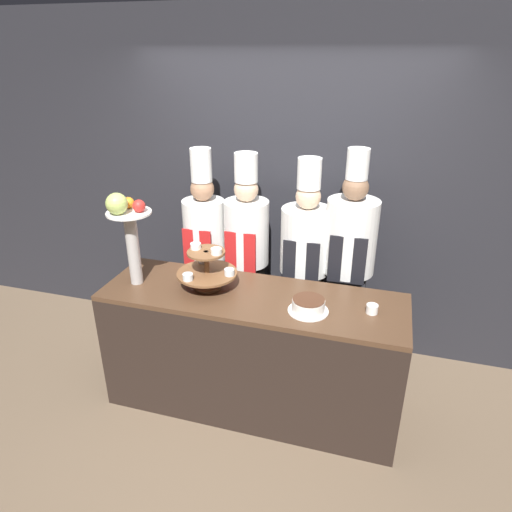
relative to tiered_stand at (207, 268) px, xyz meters
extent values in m
plane|color=brown|center=(0.33, -0.34, -1.08)|extent=(14.00, 14.00, 0.00)
cube|color=#232328|center=(0.33, 1.00, 0.32)|extent=(10.00, 0.06, 2.80)
cube|color=black|center=(0.33, -0.02, -0.63)|extent=(2.09, 0.65, 0.90)
cube|color=#4C3321|center=(0.33, -0.02, -0.17)|extent=(2.09, 0.65, 0.03)
cylinder|color=brown|center=(0.00, 0.00, -0.14)|extent=(0.19, 0.19, 0.02)
cylinder|color=brown|center=(0.00, 0.00, -0.01)|extent=(0.04, 0.04, 0.28)
cylinder|color=brown|center=(0.00, 0.00, -0.04)|extent=(0.42, 0.42, 0.02)
cylinder|color=brown|center=(0.00, 0.00, 0.12)|extent=(0.26, 0.26, 0.02)
cylinder|color=silver|center=(-0.08, 0.14, -0.01)|extent=(0.07, 0.07, 0.04)
cylinder|color=beige|center=(-0.08, 0.14, -0.01)|extent=(0.06, 0.06, 0.03)
cylinder|color=silver|center=(-0.08, -0.14, -0.01)|extent=(0.07, 0.07, 0.04)
cylinder|color=gold|center=(-0.08, -0.14, -0.01)|extent=(0.06, 0.06, 0.03)
cylinder|color=silver|center=(0.16, 0.00, -0.01)|extent=(0.07, 0.07, 0.04)
cylinder|color=red|center=(0.16, 0.00, -0.01)|extent=(0.06, 0.06, 0.03)
cylinder|color=white|center=(-0.08, 0.02, 0.15)|extent=(0.07, 0.07, 0.04)
cylinder|color=white|center=(0.08, -0.02, 0.15)|extent=(0.07, 0.07, 0.04)
cylinder|color=#B2ADA8|center=(-0.52, -0.07, 0.11)|extent=(0.09, 0.09, 0.52)
cylinder|color=white|center=(-0.52, -0.07, 0.38)|extent=(0.30, 0.30, 0.01)
sphere|color=red|center=(-0.44, -0.06, 0.43)|extent=(0.09, 0.09, 0.09)
sphere|color=orange|center=(-0.55, -0.01, 0.43)|extent=(0.08, 0.08, 0.08)
sphere|color=#ADC160|center=(-0.56, -0.14, 0.46)|extent=(0.14, 0.14, 0.14)
cylinder|color=white|center=(0.74, -0.12, -0.15)|extent=(0.26, 0.26, 0.01)
cylinder|color=white|center=(0.74, -0.12, -0.10)|extent=(0.21, 0.21, 0.08)
cylinder|color=#472819|center=(0.74, -0.12, -0.06)|extent=(0.21, 0.21, 0.01)
cylinder|color=white|center=(1.13, -0.02, -0.12)|extent=(0.07, 0.07, 0.06)
cube|color=black|center=(-0.27, 0.62, -0.66)|extent=(0.26, 0.14, 0.85)
cylinder|color=white|center=(-0.27, 0.62, 0.02)|extent=(0.34, 0.34, 0.51)
cube|color=red|center=(-0.27, 0.46, -0.08)|extent=(0.24, 0.01, 0.33)
sphere|color=#A37556|center=(-0.27, 0.62, 0.37)|extent=(0.19, 0.19, 0.19)
cylinder|color=white|center=(-0.27, 0.62, 0.56)|extent=(0.17, 0.17, 0.26)
cube|color=#38332D|center=(0.09, 0.62, -0.65)|extent=(0.27, 0.15, 0.86)
cylinder|color=white|center=(0.09, 0.62, 0.04)|extent=(0.36, 0.36, 0.53)
cube|color=red|center=(0.09, 0.45, -0.07)|extent=(0.25, 0.01, 0.34)
sphere|color=#DBB28E|center=(0.09, 0.62, 0.40)|extent=(0.19, 0.19, 0.19)
cylinder|color=white|center=(0.09, 0.62, 0.57)|extent=(0.18, 0.18, 0.22)
cube|color=#38332D|center=(0.58, 0.62, -0.66)|extent=(0.30, 0.16, 0.86)
cylinder|color=white|center=(0.58, 0.62, 0.03)|extent=(0.39, 0.39, 0.51)
cube|color=black|center=(0.58, 0.43, -0.07)|extent=(0.28, 0.01, 0.33)
sphere|color=#DBB28E|center=(0.58, 0.62, 0.38)|extent=(0.19, 0.19, 0.19)
cylinder|color=white|center=(0.58, 0.62, 0.56)|extent=(0.18, 0.18, 0.23)
cube|color=#28282D|center=(0.91, 0.62, -0.64)|extent=(0.29, 0.16, 0.90)
cylinder|color=white|center=(0.91, 0.62, 0.10)|extent=(0.39, 0.39, 0.57)
cube|color=black|center=(0.91, 0.44, -0.02)|extent=(0.27, 0.01, 0.37)
sphere|color=#846047|center=(0.91, 0.62, 0.48)|extent=(0.19, 0.19, 0.19)
cylinder|color=white|center=(0.91, 0.62, 0.65)|extent=(0.16, 0.16, 0.22)
camera|label=1|loc=(1.13, -2.62, 1.39)|focal=32.00mm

